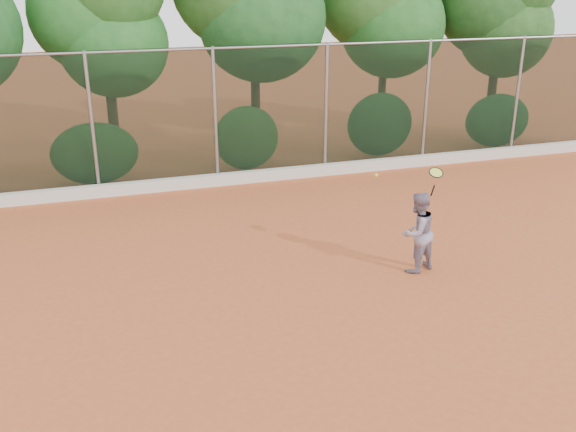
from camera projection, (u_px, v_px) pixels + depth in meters
name	position (u px, v px, depth m)	size (l,w,h in m)	color
ground	(307.00, 307.00, 10.62)	(80.00, 80.00, 0.00)	#B9562B
concrete_curb	(219.00, 180.00, 16.63)	(24.00, 0.20, 0.30)	silver
tennis_player	(417.00, 232.00, 11.66)	(0.74, 0.57, 1.52)	gray
chainlink_fence	(215.00, 113.00, 16.18)	(24.09, 0.09, 3.50)	black
foliage_backdrop	(175.00, 4.00, 16.88)	(23.70, 3.63, 7.55)	#402818
tennis_racket	(436.00, 175.00, 11.24)	(0.30, 0.28, 0.55)	black
tennis_ball_in_flight	(376.00, 175.00, 11.25)	(0.07, 0.07, 0.07)	yellow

